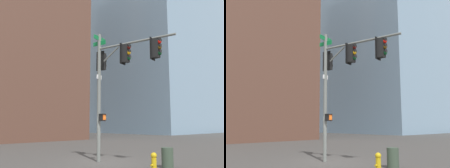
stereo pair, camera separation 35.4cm
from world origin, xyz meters
The scene contains 5 objects.
ground_plane centered at (0.00, 0.00, 0.00)m, with size 200.00×200.00×0.00m, color #423F3D.
signal_pole_assembly centered at (-0.18, 1.01, 5.06)m, with size 1.53×5.04×7.34m.
fire_hydrant centered at (0.78, 4.15, 0.47)m, with size 0.34×0.26×0.87m.
litter_bin centered at (-0.81, 3.77, 0.47)m, with size 0.56×0.56×0.95m, color #384738.
building_brick_midblock centered at (-10.64, -43.42, 20.08)m, with size 21.64×14.20×40.17m, color #845B47.
Camera 2 is at (9.73, 11.18, 2.05)m, focal length 41.55 mm.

